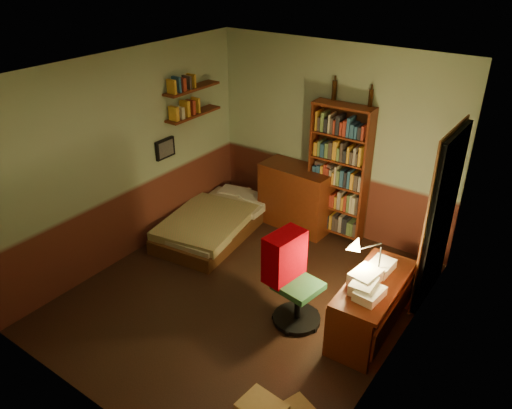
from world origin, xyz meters
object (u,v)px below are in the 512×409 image
Objects in this scene: bed at (214,216)px; mini_stereo at (326,166)px; dresser at (297,197)px; office_chair at (298,284)px; desk_lamp at (381,248)px; bookshelf at (338,173)px; desk at (372,307)px.

mini_stereo reaches higher than bed.
office_chair is (1.09, -1.78, 0.04)m from dresser.
desk_lamp reaches higher than office_chair.
mini_stereo is 0.22m from bookshelf.
office_chair reaches higher than dresser.
dresser is 0.75m from bookshelf.
dresser is 0.55× the size of bookshelf.
mini_stereo is (0.36, 0.12, 0.52)m from dresser.
bed is 1.70m from mini_stereo.
bed is at bearing 157.31° from desk_lamp.
desk_lamp is (1.77, -1.34, 0.52)m from dresser.
desk is (1.45, -1.59, -0.66)m from mini_stereo.
desk is at bearing -87.43° from desk_lamp.
bookshelf is (0.21, -0.04, -0.04)m from mini_stereo.
bookshelf is at bearing -7.85° from mini_stereo.
dresser is at bearing 138.77° from desk.
desk_lamp is at bearing 41.23° from office_chair.
desk_lamp is at bearing -52.02° from bookshelf.
bookshelf reaches higher than bed.
desk is 0.80m from office_chair.
office_chair is (-0.68, -0.43, -0.48)m from desk_lamp.
mini_stereo reaches higher than desk.
bookshelf reaches higher than desk_lamp.
bed is 2.63× the size of desk_lamp.
desk is at bearing -44.66° from mini_stereo.
desk_lamp is 0.68× the size of office_chair.
dresser is at bearing 130.77° from desk_lamp.
bed is at bearing -137.36° from mini_stereo.
dresser is at bearing -157.79° from mini_stereo.
mini_stereo is at bearing 22.29° from dresser.
desk reaches higher than bed.
bookshelf is at bearing 11.56° from dresser.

